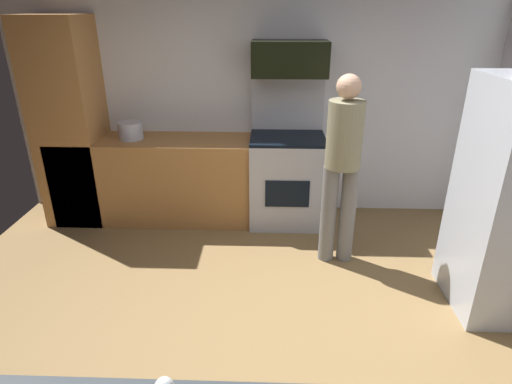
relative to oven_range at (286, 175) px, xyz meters
The scene contains 8 objects.
ground_plane 2.07m from the oven_range, 99.93° to the right, with size 5.20×4.80×0.02m, color olive.
wall_back 0.93m from the oven_range, 133.42° to the left, with size 5.20×0.12×2.60m, color silver.
lower_cabinet_run 1.25m from the oven_range, behind, with size 2.40×0.60×0.90m, color #A6703C.
cabinet_column 2.31m from the oven_range, behind, with size 0.60×0.60×2.10m, color #A6703C.
oven_range is the anchor object (origin of this frame).
microwave 1.19m from the oven_range, 90.00° to the left, with size 0.74×0.38×0.34m, color black.
person_cook 1.00m from the oven_range, 60.99° to the right, with size 0.31×0.30×1.68m.
stock_pot 1.69m from the oven_range, behind, with size 0.25×0.25×0.18m, color #AEB2C4.
Camera 1 is at (0.17, -2.25, 2.17)m, focal length 29.87 mm.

